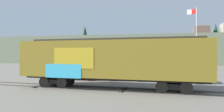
{
  "coord_description": "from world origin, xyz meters",
  "views": [
    {
      "loc": [
        4.78,
        -16.56,
        2.87
      ],
      "look_at": [
        0.78,
        1.5,
        2.69
      ],
      "focal_mm": 33.51,
      "sensor_mm": 36.0,
      "label": 1
    }
  ],
  "objects": [
    {
      "name": "parked_car_red",
      "position": [
        -3.95,
        5.52,
        0.88
      ],
      "size": [
        4.4,
        2.01,
        1.82
      ],
      "color": "#B21E1E",
      "rests_on": "ground_plane"
    },
    {
      "name": "hillside",
      "position": [
        0.02,
        58.91,
        4.08
      ],
      "size": [
        158.99,
        40.66,
        13.09
      ],
      "color": "slate",
      "rests_on": "ground_plane"
    },
    {
      "name": "flagpole",
      "position": [
        9.61,
        13.09,
        5.5
      ],
      "size": [
        1.23,
        0.54,
        9.14
      ],
      "color": "silver",
      "rests_on": "ground_plane"
    },
    {
      "name": "parked_car_blue",
      "position": [
        7.03,
        5.51,
        0.86
      ],
      "size": [
        4.51,
        2.28,
        1.66
      ],
      "color": "navy",
      "rests_on": "ground_plane"
    },
    {
      "name": "freight_car",
      "position": [
        1.01,
        -0.0,
        2.39
      ],
      "size": [
        15.31,
        3.96,
        4.17
      ],
      "color": "olive",
      "rests_on": "ground_plane"
    },
    {
      "name": "track",
      "position": [
        -0.43,
        0.09,
        0.04
      ],
      "size": [
        59.99,
        5.1,
        0.08
      ],
      "color": "#4C4742",
      "rests_on": "ground_plane"
    },
    {
      "name": "ground_plane",
      "position": [
        0.0,
        0.0,
        0.0
      ],
      "size": [
        260.0,
        260.0,
        0.0
      ],
      "primitive_type": "plane",
      "color": "slate"
    },
    {
      "name": "parked_car_black",
      "position": [
        1.36,
        5.88,
        0.79
      ],
      "size": [
        4.54,
        1.98,
        1.58
      ],
      "color": "black",
      "rests_on": "ground_plane"
    }
  ]
}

